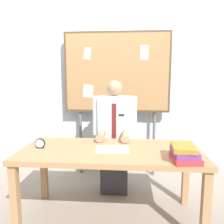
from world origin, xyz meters
The scene contains 8 objects.
ground_plane centered at (0.00, 0.00, 0.00)m, with size 12.00×12.00×0.00m, color gray.
back_wall centered at (0.00, 1.29, 1.35)m, with size 6.40×0.08×2.70m, color silver.
desk centered at (0.00, 0.00, 0.67)m, with size 1.80×0.81×0.75m.
person centered at (0.00, 0.60, 0.67)m, with size 0.55×0.56×1.43m.
bulletin_board centered at (0.00, 1.09, 1.51)m, with size 1.52×0.09×2.11m.
book_stack centered at (0.66, -0.26, 0.81)m, with size 0.24×0.32×0.13m.
open_notebook centered at (0.02, -0.02, 0.76)m, with size 0.32×0.22×0.01m, color #F4EFCC.
desk_clock centered at (-0.72, -0.02, 0.79)m, with size 0.10×0.04×0.10m.
Camera 1 is at (0.18, -2.17, 1.45)m, focal length 36.03 mm.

